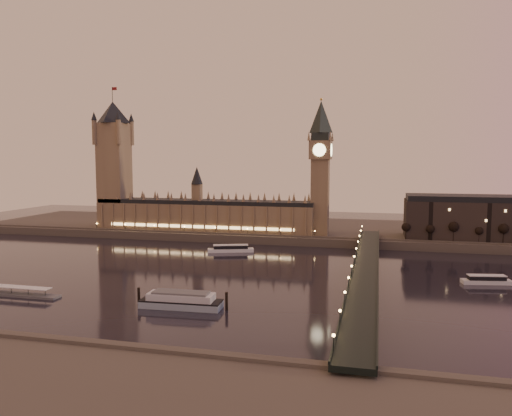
{
  "coord_description": "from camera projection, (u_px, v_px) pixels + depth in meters",
  "views": [
    {
      "loc": [
        97.66,
        -260.33,
        64.33
      ],
      "look_at": [
        24.68,
        35.0,
        34.33
      ],
      "focal_mm": 35.0,
      "sensor_mm": 36.0,
      "label": 1
    }
  ],
  "objects": [
    {
      "name": "cruise_boat_a",
      "position": [
        231.0,
        249.0,
        345.99
      ],
      "size": [
        32.3,
        16.68,
        5.08
      ],
      "rotation": [
        0.0,
        0.0,
        0.33
      ],
      "color": "silver",
      "rests_on": "ground"
    },
    {
      "name": "bare_tree_1",
      "position": [
        430.0,
        229.0,
        353.07
      ],
      "size": [
        6.06,
        6.06,
        12.31
      ],
      "color": "black",
      "rests_on": "ground"
    },
    {
      "name": "victoria_tower",
      "position": [
        114.0,
        157.0,
        420.23
      ],
      "size": [
        31.68,
        31.68,
        118.0
      ],
      "color": "brown",
      "rests_on": "ground"
    },
    {
      "name": "palace_of_westminster",
      "position": [
        204.0,
        211.0,
        405.48
      ],
      "size": [
        180.0,
        26.62,
        52.0
      ],
      "color": "brown",
      "rests_on": "ground"
    },
    {
      "name": "far_embankment",
      "position": [
        298.0,
        230.0,
        433.09
      ],
      "size": [
        560.0,
        130.0,
        6.0
      ],
      "primitive_type": "cube",
      "color": "#423D35",
      "rests_on": "ground"
    },
    {
      "name": "cruise_boat_b",
      "position": [
        486.0,
        280.0,
        257.62
      ],
      "size": [
        25.59,
        10.49,
        4.59
      ],
      "rotation": [
        0.0,
        0.0,
        0.18
      ],
      "color": "silver",
      "rests_on": "ground"
    },
    {
      "name": "bare_tree_4",
      "position": [
        503.0,
        231.0,
        341.8
      ],
      "size": [
        6.06,
        6.06,
        12.31
      ],
      "color": "black",
      "rests_on": "ground"
    },
    {
      "name": "bare_tree_0",
      "position": [
        407.0,
        228.0,
        356.82
      ],
      "size": [
        6.06,
        6.06,
        12.31
      ],
      "color": "black",
      "rests_on": "ground"
    },
    {
      "name": "pontoon_pier",
      "position": [
        21.0,
        294.0,
        234.8
      ],
      "size": [
        38.69,
        6.45,
        10.32
      ],
      "color": "#595B5E",
      "rests_on": "ground"
    },
    {
      "name": "big_ben",
      "position": [
        320.0,
        159.0,
        378.86
      ],
      "size": [
        17.68,
        17.68,
        104.0
      ],
      "color": "brown",
      "rests_on": "ground"
    },
    {
      "name": "bare_tree_3",
      "position": [
        478.0,
        230.0,
        345.55
      ],
      "size": [
        6.06,
        6.06,
        12.31
      ],
      "color": "black",
      "rests_on": "ground"
    },
    {
      "name": "moored_barge",
      "position": [
        181.0,
        300.0,
        216.07
      ],
      "size": [
        41.29,
        11.79,
        7.58
      ],
      "rotation": [
        0.0,
        0.0,
        0.05
      ],
      "color": "#93ABBC",
      "rests_on": "ground"
    },
    {
      "name": "westminster_bridge",
      "position": [
        365.0,
        273.0,
        258.73
      ],
      "size": [
        13.2,
        260.0,
        15.3
      ],
      "color": "black",
      "rests_on": "ground"
    },
    {
      "name": "bare_tree_2",
      "position": [
        454.0,
        229.0,
        349.31
      ],
      "size": [
        6.06,
        6.06,
        12.31
      ],
      "color": "black",
      "rests_on": "ground"
    },
    {
      "name": "ground",
      "position": [
        199.0,
        273.0,
        281.14
      ],
      "size": [
        700.0,
        700.0,
        0.0
      ],
      "primitive_type": "plane",
      "color": "black",
      "rests_on": "ground"
    }
  ]
}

